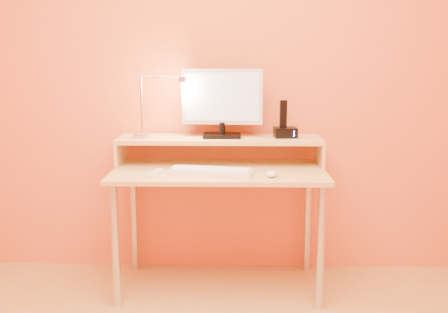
{
  "coord_description": "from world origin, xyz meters",
  "views": [
    {
      "loc": [
        0.1,
        -1.6,
        1.35
      ],
      "look_at": [
        0.03,
        1.13,
        0.8
      ],
      "focal_mm": 40.26,
      "sensor_mm": 36.0,
      "label": 1
    }
  ],
  "objects_px": {
    "keyboard": "(210,172)",
    "monitor_panel": "(222,97)",
    "phone_dock": "(285,132)",
    "remote_control": "(156,174)",
    "mouse": "(271,174)",
    "lamp_base": "(142,136)"
  },
  "relations": [
    {
      "from": "mouse",
      "to": "monitor_panel",
      "type": "bearing_deg",
      "value": 131.29
    },
    {
      "from": "keyboard",
      "to": "remote_control",
      "type": "height_order",
      "value": "keyboard"
    },
    {
      "from": "lamp_base",
      "to": "mouse",
      "type": "distance_m",
      "value": 0.81
    },
    {
      "from": "lamp_base",
      "to": "mouse",
      "type": "relative_size",
      "value": 1.03
    },
    {
      "from": "phone_dock",
      "to": "mouse",
      "type": "distance_m",
      "value": 0.38
    },
    {
      "from": "monitor_panel",
      "to": "phone_dock",
      "type": "relative_size",
      "value": 3.64
    },
    {
      "from": "keyboard",
      "to": "mouse",
      "type": "distance_m",
      "value": 0.33
    },
    {
      "from": "lamp_base",
      "to": "keyboard",
      "type": "bearing_deg",
      "value": -30.6
    },
    {
      "from": "lamp_base",
      "to": "monitor_panel",
      "type": "bearing_deg",
      "value": 4.88
    },
    {
      "from": "monitor_panel",
      "to": "lamp_base",
      "type": "bearing_deg",
      "value": -171.95
    },
    {
      "from": "lamp_base",
      "to": "remote_control",
      "type": "distance_m",
      "value": 0.34
    },
    {
      "from": "phone_dock",
      "to": "mouse",
      "type": "bearing_deg",
      "value": -112.39
    },
    {
      "from": "phone_dock",
      "to": "remote_control",
      "type": "distance_m",
      "value": 0.81
    },
    {
      "from": "monitor_panel",
      "to": "mouse",
      "type": "relative_size",
      "value": 4.85
    },
    {
      "from": "lamp_base",
      "to": "remote_control",
      "type": "relative_size",
      "value": 0.61
    },
    {
      "from": "lamp_base",
      "to": "remote_control",
      "type": "bearing_deg",
      "value": -67.03
    },
    {
      "from": "keyboard",
      "to": "monitor_panel",
      "type": "bearing_deg",
      "value": 88.56
    },
    {
      "from": "monitor_panel",
      "to": "lamp_base",
      "type": "xyz_separation_m",
      "value": [
        -0.47,
        -0.04,
        -0.23
      ]
    },
    {
      "from": "mouse",
      "to": "remote_control",
      "type": "height_order",
      "value": "mouse"
    },
    {
      "from": "phone_dock",
      "to": "keyboard",
      "type": "height_order",
      "value": "phone_dock"
    },
    {
      "from": "remote_control",
      "to": "mouse",
      "type": "bearing_deg",
      "value": 12.63
    },
    {
      "from": "phone_dock",
      "to": "keyboard",
      "type": "relative_size",
      "value": 0.29
    }
  ]
}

